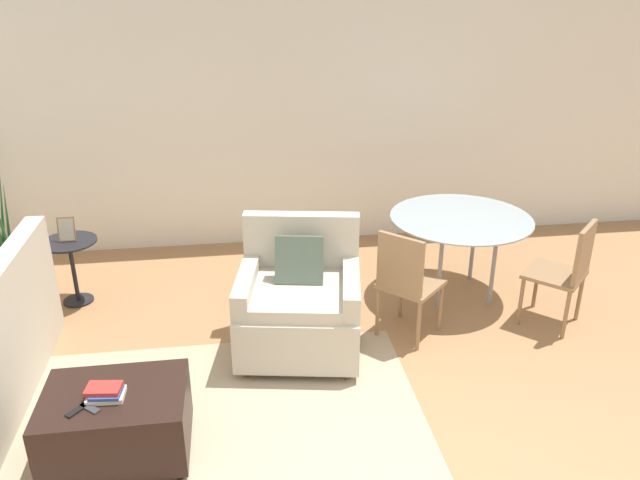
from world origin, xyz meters
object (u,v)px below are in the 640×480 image
side_table (72,259)px  picture_frame (66,230)px  book_stack (105,393)px  tv_remote_secondary (90,408)px  armchair (299,304)px  tv_remote_primary (79,409)px  dining_chair_near_right (567,268)px  dining_table (460,225)px  dining_chair_near_left (406,279)px  ottoman (117,421)px  potted_plant (8,274)px

side_table → picture_frame: 0.27m
book_stack → tv_remote_secondary: (-0.07, -0.09, -0.03)m
armchair → tv_remote_primary: armchair is taller
tv_remote_primary → dining_chair_near_right: 3.66m
tv_remote_primary → armchair: bearing=39.5°
tv_remote_primary → tv_remote_secondary: bearing=-1.9°
dining_table → dining_chair_near_left: (-0.66, -0.66, -0.14)m
ottoman → dining_chair_near_left: (2.01, 1.02, 0.28)m
dining_table → dining_chair_near_right: bearing=-45.0°
tv_remote_secondary → armchair: bearing=40.8°
dining_chair_near_right → potted_plant: bearing=168.8°
tv_remote_secondary → ottoman: bearing=49.6°
book_stack → dining_chair_near_right: dining_chair_near_right is taller
picture_frame → dining_table: 3.33m
tv_remote_primary → dining_table: 3.35m
armchair → dining_chair_near_right: (2.13, 0.02, 0.14)m
picture_frame → dining_table: (3.32, -0.31, -0.02)m
ottoman → picture_frame: size_ratio=3.96×
tv_remote_primary → ottoman: bearing=36.7°
potted_plant → dining_chair_near_left: bearing=-15.7°
tv_remote_secondary → picture_frame: 2.19m
dining_chair_near_left → tv_remote_primary: bearing=-152.3°
tv_remote_primary → dining_table: bearing=32.4°
ottoman → tv_remote_primary: bearing=-143.3°
tv_remote_primary → potted_plant: bearing=116.1°
armchair → side_table: (-1.84, 0.99, 0.03)m
tv_remote_primary → tv_remote_secondary: same height
book_stack → dining_table: dining_table is taller
ottoman → dining_chair_near_left: size_ratio=0.91×
dining_chair_near_right → dining_table: bearing=135.0°
book_stack → dining_chair_near_left: 2.30m
side_table → tv_remote_secondary: bearing=-75.4°
tv_remote_secondary → picture_frame: size_ratio=0.62×
book_stack → side_table: (-0.62, 2.02, -0.06)m
armchair → book_stack: armchair is taller
ottoman → book_stack: book_stack is taller
picture_frame → dining_table: bearing=-5.4°
tv_remote_primary → dining_chair_near_right: bearing=18.1°
tv_remote_secondary → dining_table: bearing=33.0°
tv_remote_primary → picture_frame: bearing=103.2°
book_stack → potted_plant: 2.24m
tv_remote_primary → dining_chair_near_left: size_ratio=0.17×
armchair → picture_frame: (-1.84, 0.99, 0.30)m
book_stack → dining_chair_near_left: bearing=27.3°
dining_chair_near_right → book_stack: bearing=-162.6°
ottoman → armchair: bearing=39.9°
potted_plant → dining_chair_near_right: potted_plant is taller
picture_frame → tv_remote_primary: bearing=-76.8°
book_stack → picture_frame: size_ratio=1.06×
armchair → dining_chair_near_left: armchair is taller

